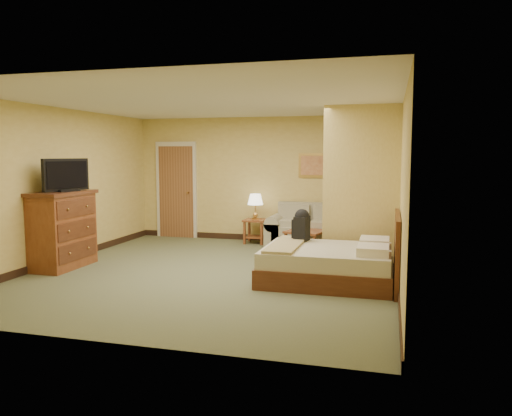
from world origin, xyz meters
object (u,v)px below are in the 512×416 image
(coffee_table, at_px, (306,237))
(bed, at_px, (332,263))
(dresser, at_px, (63,229))
(loveseat, at_px, (310,233))

(coffee_table, xyz_separation_m, bed, (0.70, -2.00, -0.03))
(dresser, bearing_deg, bed, 2.71)
(loveseat, height_order, dresser, dresser)
(dresser, bearing_deg, loveseat, 38.92)
(bed, bearing_deg, coffee_table, 109.38)
(loveseat, relative_size, bed, 0.89)
(coffee_table, bearing_deg, loveseat, 92.92)
(loveseat, xyz_separation_m, bed, (0.74, -2.67, -0.00))
(loveseat, relative_size, coffee_table, 2.10)
(loveseat, distance_m, coffee_table, 0.67)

